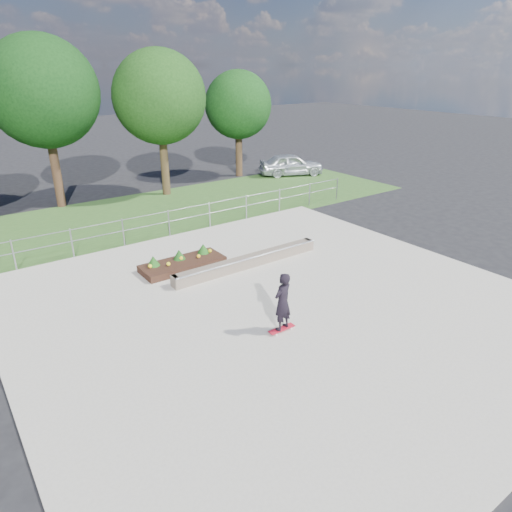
{
  "coord_description": "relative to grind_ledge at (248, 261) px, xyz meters",
  "views": [
    {
      "loc": [
        -7.8,
        -9.5,
        6.8
      ],
      "look_at": [
        0.2,
        1.5,
        1.1
      ],
      "focal_mm": 32.0,
      "sensor_mm": 36.0,
      "label": 1
    }
  ],
  "objects": [
    {
      "name": "fence",
      "position": [
        -0.86,
        4.63,
        0.51
      ],
      "size": [
        20.06,
        0.06,
        1.2
      ],
      "color": "gray",
      "rests_on": "ground"
    },
    {
      "name": "grind_ledge",
      "position": [
        0.0,
        0.0,
        0.0
      ],
      "size": [
        6.0,
        0.44,
        0.43
      ],
      "color": "brown",
      "rests_on": "concrete_slab"
    },
    {
      "name": "planter_bed",
      "position": [
        -1.96,
        1.36,
        -0.02
      ],
      "size": [
        3.0,
        1.2,
        0.61
      ],
      "color": "black",
      "rests_on": "concrete_slab"
    },
    {
      "name": "tree_far_right",
      "position": [
        8.14,
        12.63,
        4.21
      ],
      "size": [
        4.2,
        4.2,
        6.6
      ],
      "color": "#342214",
      "rests_on": "ground"
    },
    {
      "name": "skateboarder",
      "position": [
        -1.76,
        -4.1,
        0.7
      ],
      "size": [
        0.8,
        0.53,
        1.74
      ],
      "color": "white",
      "rests_on": "concrete_slab"
    },
    {
      "name": "concrete_slab",
      "position": [
        -0.86,
        -2.87,
        -0.23
      ],
      "size": [
        15.0,
        15.0,
        0.06
      ],
      "primitive_type": "cube",
      "color": "#A29D90",
      "rests_on": "ground"
    },
    {
      "name": "parked_car",
      "position": [
        11.04,
        10.73,
        0.45
      ],
      "size": [
        4.53,
        3.26,
        1.43
      ],
      "primitive_type": "imported",
      "rotation": [
        0.0,
        0.0,
        1.15
      ],
      "color": "silver",
      "rests_on": "ground"
    },
    {
      "name": "ground",
      "position": [
        -0.86,
        -2.87,
        -0.26
      ],
      "size": [
        120.0,
        120.0,
        0.0
      ],
      "primitive_type": "plane",
      "color": "black",
      "rests_on": "ground"
    },
    {
      "name": "tree_mid_left",
      "position": [
        -3.36,
        12.13,
        5.34
      ],
      "size": [
        5.25,
        5.25,
        8.25
      ],
      "color": "#331F14",
      "rests_on": "ground"
    },
    {
      "name": "tree_mid_right",
      "position": [
        2.14,
        11.13,
        4.97
      ],
      "size": [
        4.9,
        4.9,
        7.7
      ],
      "color": "#342615",
      "rests_on": "ground"
    },
    {
      "name": "grass_verge",
      "position": [
        -0.86,
        8.13,
        -0.25
      ],
      "size": [
        30.0,
        8.0,
        0.02
      ],
      "primitive_type": "cube",
      "color": "#2B4F1F",
      "rests_on": "ground"
    }
  ]
}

